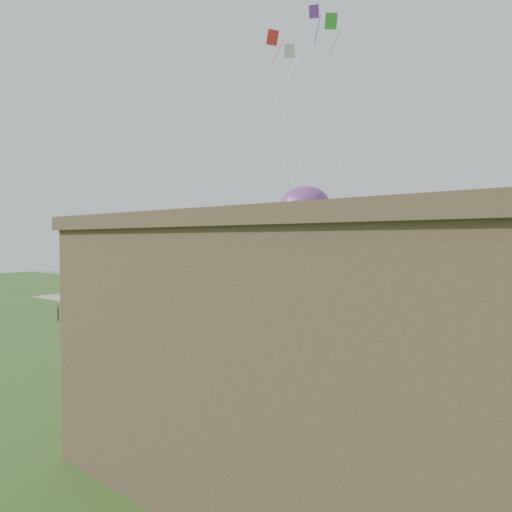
# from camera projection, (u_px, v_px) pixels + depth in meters

# --- Properties ---
(ground) EXTENTS (160.00, 160.00, 0.00)m
(ground) POSITION_uv_depth(u_px,v_px,m) (124.00, 379.00, 22.04)
(ground) COLOR #356121
(ground) RESTS_ON ground
(sand_beach) EXTENTS (72.00, 20.00, 0.02)m
(sand_beach) POSITION_uv_depth(u_px,v_px,m) (343.00, 318.00, 39.08)
(sand_beach) COLOR tan
(sand_beach) RESTS_ON ground
(ocean) EXTENTS (160.00, 68.00, 0.02)m
(ocean) POSITION_uv_depth(u_px,v_px,m) (476.00, 282.00, 73.18)
(ocean) COLOR slate
(ocean) RESTS_ON ground
(chainlink_fence) EXTENTS (36.20, 0.20, 1.25)m
(chainlink_fence) POSITION_uv_depth(u_px,v_px,m) (212.00, 345.00, 26.67)
(chainlink_fence) COLOR brown
(chainlink_fence) RESTS_ON ground
(motel) EXTENTS (15.00, 10.00, 7.00)m
(motel) POSITION_uv_depth(u_px,v_px,m) (364.00, 353.00, 12.94)
(motel) COLOR brown
(motel) RESTS_ON ground
(motel_deck) EXTENTS (15.00, 2.00, 0.50)m
(motel_deck) POSITION_uv_depth(u_px,v_px,m) (432.00, 406.00, 17.70)
(motel_deck) COLOR brown
(motel_deck) RESTS_ON ground
(picnic_table) EXTENTS (1.84, 1.49, 0.71)m
(picnic_table) POSITION_uv_depth(u_px,v_px,m) (238.00, 368.00, 22.57)
(picnic_table) COLOR brown
(picnic_table) RESTS_ON ground
(octopus_kite) EXTENTS (3.91, 2.76, 8.04)m
(octopus_kite) POSITION_uv_depth(u_px,v_px,m) (304.00, 236.00, 34.21)
(octopus_kite) COLOR #D75121
(kite_white) EXTENTS (1.61, 1.82, 2.20)m
(kite_white) POSITION_uv_depth(u_px,v_px,m) (289.00, 58.00, 35.47)
(kite_white) COLOR white
(kite_purple) EXTENTS (1.67, 2.01, 2.66)m
(kite_purple) POSITION_uv_depth(u_px,v_px,m) (314.00, 21.00, 39.01)
(kite_purple) COLOR purple
(kite_red) EXTENTS (1.69, 1.53, 1.92)m
(kite_red) POSITION_uv_depth(u_px,v_px,m) (273.00, 43.00, 31.49)
(kite_red) COLOR red
(kite_green) EXTENTS (2.20, 2.23, 3.10)m
(kite_green) POSITION_uv_depth(u_px,v_px,m) (331.00, 33.00, 36.25)
(kite_green) COLOR green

